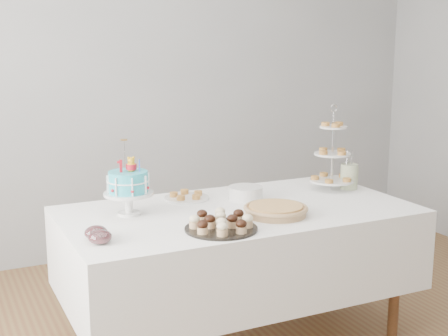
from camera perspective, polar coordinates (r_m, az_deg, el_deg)
name	(u,v)px	position (r m, az deg, el deg)	size (l,w,h in m)	color
walls	(266,110)	(3.08, 3.86, 5.34)	(5.04, 4.04, 2.70)	gray
table	(238,248)	(3.52, 1.27, -7.32)	(1.92, 1.02, 0.77)	white
birthday_cake	(129,195)	(3.35, -8.71, -2.43)	(0.26, 0.26, 0.40)	white
cupcake_tray	(221,222)	(3.07, -0.27, -4.97)	(0.36, 0.36, 0.08)	black
pie	(276,210)	(3.33, 4.75, -3.82)	(0.34, 0.34, 0.05)	tan
tiered_stand	(332,154)	(3.90, 9.88, 1.24)	(0.27, 0.27, 0.53)	silver
plate_stack	(246,193)	(3.64, 1.99, -2.30)	(0.20, 0.20, 0.08)	white
pastry_plate	(187,196)	(3.66, -3.43, -2.59)	(0.26, 0.26, 0.04)	white
jam_bowl_a	(100,237)	(2.93, -11.28, -6.21)	(0.11, 0.11, 0.07)	silver
jam_bowl_b	(96,233)	(3.00, -11.62, -5.82)	(0.11, 0.11, 0.07)	silver
utensil_pitcher	(349,175)	(3.97, 11.37, -0.66)	(0.11, 0.11, 0.24)	beige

